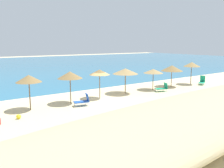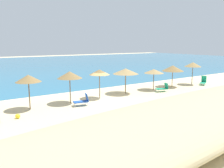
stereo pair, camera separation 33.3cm
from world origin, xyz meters
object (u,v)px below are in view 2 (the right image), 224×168
object	(u,v)px
beach_umbrella_3	(70,75)
beach_umbrella_5	(126,71)
beach_umbrella_2	(28,78)
lounge_chair_3	(163,88)
beach_ball	(18,116)
beach_umbrella_4	(99,72)
lounge_chair_0	(203,81)
beach_umbrella_6	(154,71)
lounge_chair_1	(83,100)
beach_umbrella_8	(193,65)
beach_umbrella_7	(173,68)

from	to	relation	value
beach_umbrella_3	beach_umbrella_5	world-z (taller)	beach_umbrella_3
beach_umbrella_2	lounge_chair_3	size ratio (longest dim) A/B	1.96
beach_umbrella_2	beach_ball	distance (m)	3.30
lounge_chair_3	beach_ball	bearing A→B (deg)	109.43
beach_umbrella_4	beach_umbrella_5	xyz separation A→B (m)	(3.37, 0.33, -0.17)
beach_umbrella_2	beach_umbrella_3	xyz separation A→B (m)	(3.52, 0.04, 0.01)
beach_umbrella_4	lounge_chair_0	xyz separation A→B (m)	(14.67, -1.18, -2.08)
beach_umbrella_5	beach_umbrella_6	size ratio (longest dim) A/B	1.13
beach_umbrella_3	beach_umbrella_5	distance (m)	6.50
beach_umbrella_4	lounge_chair_1	bearing A→B (deg)	-149.41
beach_umbrella_4	lounge_chair_3	size ratio (longest dim) A/B	1.95
beach_umbrella_2	lounge_chair_0	bearing A→B (deg)	-2.72
beach_umbrella_6	lounge_chair_1	size ratio (longest dim) A/B	1.70
beach_umbrella_3	lounge_chair_3	world-z (taller)	beach_umbrella_3
beach_umbrella_2	beach_ball	world-z (taller)	beach_umbrella_2
beach_umbrella_5	lounge_chair_3	xyz separation A→B (m)	(3.93, -1.60, -1.95)
beach_umbrella_8	beach_umbrella_6	bearing A→B (deg)	177.87
beach_umbrella_5	beach_ball	world-z (taller)	beach_umbrella_5
lounge_chair_3	beach_umbrella_4	bearing A→B (deg)	96.58
beach_umbrella_4	beach_umbrella_6	world-z (taller)	beach_umbrella_4
beach_umbrella_7	lounge_chair_0	xyz separation A→B (m)	(4.29, -1.34, -1.82)
lounge_chair_0	lounge_chair_1	bearing A→B (deg)	66.47
beach_umbrella_3	beach_umbrella_8	xyz separation A→B (m)	(16.85, -0.03, 0.04)
beach_umbrella_7	beach_ball	distance (m)	18.61
beach_umbrella_2	beach_umbrella_3	bearing A→B (deg)	0.66
beach_umbrella_6	beach_ball	world-z (taller)	beach_umbrella_6
beach_umbrella_3	beach_umbrella_4	xyz separation A→B (m)	(3.11, 0.13, 0.01)
beach_umbrella_5	lounge_chair_0	distance (m)	11.55
beach_umbrella_7	beach_ball	bearing A→B (deg)	-173.09
beach_umbrella_4	lounge_chair_3	bearing A→B (deg)	-9.88
beach_umbrella_5	beach_umbrella_8	xyz separation A→B (m)	(10.37, -0.49, 0.21)
beach_umbrella_7	beach_ball	world-z (taller)	beach_umbrella_7
beach_umbrella_6	beach_umbrella_7	size ratio (longest dim) A/B	0.91
beach_umbrella_3	beach_umbrella_4	size ratio (longest dim) A/B	1.02
beach_umbrella_4	lounge_chair_1	distance (m)	3.67
beach_umbrella_6	lounge_chair_1	distance (m)	10.08
beach_umbrella_2	lounge_chair_3	bearing A→B (deg)	-4.52
beach_ball	beach_umbrella_3	bearing A→B (deg)	21.64
beach_umbrella_7	beach_umbrella_8	distance (m)	3.40
beach_umbrella_2	beach_umbrella_3	size ratio (longest dim) A/B	0.99
beach_umbrella_4	beach_ball	world-z (taller)	beach_umbrella_4
beach_umbrella_3	lounge_chair_1	size ratio (longest dim) A/B	2.04
beach_umbrella_5	lounge_chair_3	world-z (taller)	beach_umbrella_5
beach_umbrella_2	beach_umbrella_6	size ratio (longest dim) A/B	1.19
beach_umbrella_8	lounge_chair_3	xyz separation A→B (m)	(-6.44, -1.11, -2.15)
beach_umbrella_5	beach_umbrella_7	bearing A→B (deg)	-1.37
lounge_chair_3	beach_ball	world-z (taller)	lounge_chair_3
beach_umbrella_8	beach_ball	size ratio (longest dim) A/B	8.41
beach_umbrella_7	lounge_chair_3	xyz separation A→B (m)	(-3.07, -1.43, -1.85)
lounge_chair_0	beach_umbrella_3	bearing A→B (deg)	61.87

